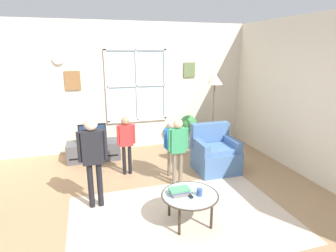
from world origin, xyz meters
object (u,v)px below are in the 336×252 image
object	(u,v)px
person_green_shirt	(178,144)
person_black_shirt	(93,152)
tv_stand	(94,151)
remote_near_books	(190,195)
cup	(199,192)
person_blue_shirt	(172,142)
person_red_shirt	(126,139)
potted_plant_by_window	(188,127)
book_stack	(179,191)
floor_lamp	(214,88)
television	(92,133)
coffee_table	(190,196)
armchair	(215,154)

from	to	relation	value
person_green_shirt	person_black_shirt	xyz separation A→B (m)	(-1.37, -0.31, 0.12)
tv_stand	remote_near_books	world-z (taller)	remote_near_books
cup	person_blue_shirt	xyz separation A→B (m)	(0.09, 1.49, 0.20)
tv_stand	person_blue_shirt	world-z (taller)	person_blue_shirt
person_red_shirt	potted_plant_by_window	xyz separation A→B (m)	(1.62, 1.08, -0.20)
person_blue_shirt	person_red_shirt	xyz separation A→B (m)	(-0.77, 0.30, 0.04)
tv_stand	book_stack	xyz separation A→B (m)	(1.01, -2.60, 0.26)
potted_plant_by_window	floor_lamp	size ratio (longest dim) A/B	0.43
television	person_black_shirt	distance (m)	1.91
television	remote_near_books	distance (m)	2.92
tv_stand	potted_plant_by_window	xyz separation A→B (m)	(2.19, 0.17, 0.30)
person_green_shirt	person_black_shirt	bearing A→B (deg)	-167.25
book_stack	remote_near_books	world-z (taller)	book_stack
television	book_stack	world-z (taller)	television
coffee_table	book_stack	size ratio (longest dim) A/B	2.86
book_stack	person_red_shirt	size ratio (longest dim) A/B	0.24
tv_stand	cup	xyz separation A→B (m)	(1.25, -2.71, 0.27)
person_green_shirt	floor_lamp	size ratio (longest dim) A/B	0.65
remote_near_books	person_green_shirt	world-z (taller)	person_green_shirt
tv_stand	person_blue_shirt	size ratio (longest dim) A/B	1.02
person_blue_shirt	floor_lamp	xyz separation A→B (m)	(1.12, 0.66, 0.84)
book_stack	person_red_shirt	distance (m)	1.76
person_red_shirt	person_black_shirt	bearing A→B (deg)	-121.74
book_stack	person_red_shirt	bearing A→B (deg)	104.67
tv_stand	television	world-z (taller)	television
person_red_shirt	potted_plant_by_window	bearing A→B (deg)	33.80
potted_plant_by_window	person_black_shirt	bearing A→B (deg)	-137.14
armchair	person_green_shirt	xyz separation A→B (m)	(-0.88, -0.37, 0.41)
person_green_shirt	person_red_shirt	world-z (taller)	person_green_shirt
cup	remote_near_books	size ratio (longest dim) A/B	0.66
television	coffee_table	world-z (taller)	television
remote_near_books	tv_stand	bearing A→B (deg)	112.74
armchair	person_green_shirt	world-z (taller)	person_green_shirt
remote_near_books	potted_plant_by_window	bearing A→B (deg)	69.66
armchair	potted_plant_by_window	world-z (taller)	armchair
remote_near_books	person_black_shirt	world-z (taller)	person_black_shirt
coffee_table	cup	world-z (taller)	cup
tv_stand	cup	bearing A→B (deg)	-65.18
tv_stand	armchair	world-z (taller)	armchair
person_green_shirt	potted_plant_by_window	bearing A→B (deg)	63.96
tv_stand	armchair	bearing A→B (deg)	-28.77
television	armchair	size ratio (longest dim) A/B	0.64
cup	person_red_shirt	size ratio (longest dim) A/B	0.08
book_stack	floor_lamp	bearing A→B (deg)	54.72
armchair	cup	world-z (taller)	armchair
tv_stand	person_black_shirt	size ratio (longest dim) A/B	0.79
armchair	tv_stand	bearing A→B (deg)	151.23
coffee_table	cup	size ratio (longest dim) A/B	8.26
coffee_table	armchair	bearing A→B (deg)	53.52
cup	person_blue_shirt	bearing A→B (deg)	86.53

